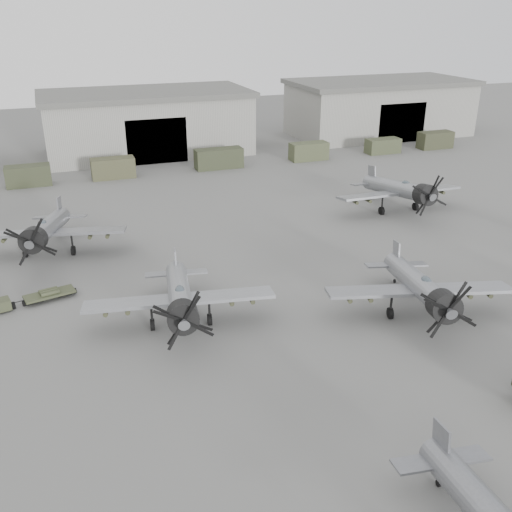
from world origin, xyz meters
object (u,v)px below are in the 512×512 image
Objects in this scene: aircraft_far_0 at (46,230)px; aircraft_far_1 at (401,190)px; aircraft_mid_2 at (422,288)px; tug_trailer at (18,301)px; aircraft_mid_1 at (180,297)px.

aircraft_far_1 reaches higher than aircraft_far_0.
aircraft_mid_2 reaches higher than tug_trailer.
aircraft_mid_2 is at bearing -26.71° from aircraft_far_0.
aircraft_far_1 is (34.28, -0.52, 0.05)m from aircraft_far_0.
tug_trailer is (-10.23, 6.71, -1.82)m from aircraft_mid_1.
aircraft_far_1 is at bearing 12.38° from aircraft_far_0.
tug_trailer is (-2.32, -8.69, -1.92)m from aircraft_far_0.
aircraft_far_0 is at bearing 62.02° from tug_trailer.
aircraft_far_0 is at bearing 155.71° from aircraft_mid_2.
aircraft_mid_1 is at bearing -149.81° from aircraft_far_1.
aircraft_mid_2 is 0.96× the size of aircraft_far_1.
aircraft_mid_2 is at bearing -36.03° from tug_trailer.
aircraft_far_1 reaches higher than aircraft_mid_1.
aircraft_far_1 is at bearing 76.05° from aircraft_mid_2.
aircraft_mid_1 is 16.08m from aircraft_mid_2.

